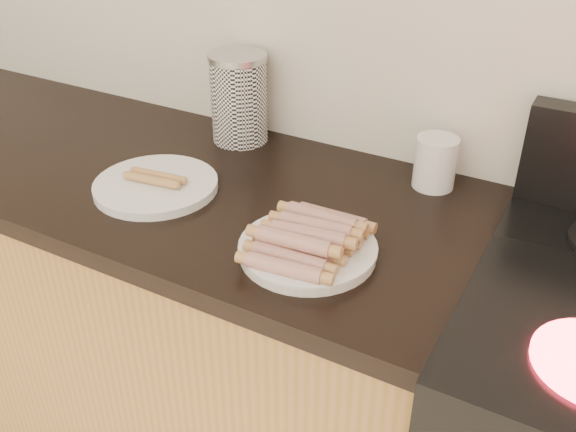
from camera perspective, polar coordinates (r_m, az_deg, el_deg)
The scene contains 8 objects.
cabinet_base at distance 1.94m, azimuth -18.82°, elevation -6.00°, with size 2.20×0.59×0.86m, color #A46E3C.
counter_slab at distance 1.72m, azimuth -21.36°, elevation 6.03°, with size 2.20×0.62×0.04m, color black.
main_plate at distance 1.14m, azimuth 1.77°, elevation -3.13°, with size 0.24×0.24×0.02m, color white.
side_plate at distance 1.38m, azimuth -11.66°, elevation 2.66°, with size 0.26×0.26×0.02m, color white.
hotdog_pile at distance 1.13m, azimuth 1.79°, elevation -1.82°, with size 0.13×0.22×0.05m.
plain_sausages at distance 1.37m, azimuth -11.74°, elevation 3.34°, with size 0.12×0.06×0.02m.
canister at distance 1.54m, azimuth -4.38°, elevation 10.42°, with size 0.14×0.14×0.21m.
mug at distance 1.38m, azimuth 12.96°, elevation 4.66°, with size 0.09×0.09×0.11m, color silver.
Camera 1 is at (0.55, 0.72, 1.56)m, focal length 40.00 mm.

